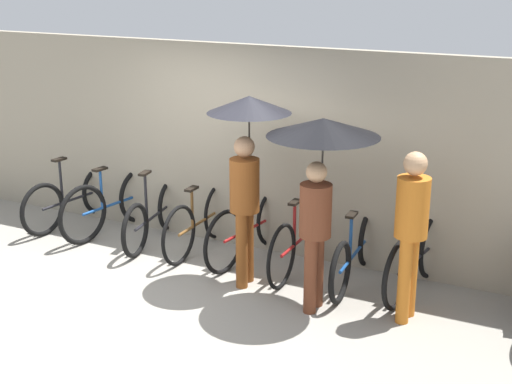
% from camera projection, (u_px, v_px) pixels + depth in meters
% --- Properties ---
extents(ground_plane, '(30.00, 30.00, 0.00)m').
position_uv_depth(ground_plane, '(160.00, 300.00, 7.51)').
color(ground_plane, gray).
extents(back_wall, '(13.94, 0.12, 2.50)m').
position_uv_depth(back_wall, '(240.00, 147.00, 8.67)').
color(back_wall, gray).
rests_on(back_wall, ground).
extents(parked_bicycle_0, '(0.44, 1.75, 1.01)m').
position_uv_depth(parked_bicycle_0, '(73.00, 198.00, 9.61)').
color(parked_bicycle_0, black).
rests_on(parked_bicycle_0, ground).
extents(parked_bicycle_1, '(0.47, 1.77, 1.08)m').
position_uv_depth(parked_bicycle_1, '(113.00, 203.00, 9.31)').
color(parked_bicycle_1, black).
rests_on(parked_bicycle_1, ground).
extents(parked_bicycle_2, '(0.47, 1.67, 1.10)m').
position_uv_depth(parked_bicycle_2, '(153.00, 215.00, 8.99)').
color(parked_bicycle_2, black).
rests_on(parked_bicycle_2, ground).
extents(parked_bicycle_3, '(0.44, 1.70, 1.04)m').
position_uv_depth(parked_bicycle_3, '(200.00, 221.00, 8.72)').
color(parked_bicycle_3, black).
rests_on(parked_bicycle_3, ground).
extents(parked_bicycle_4, '(0.44, 1.79, 1.03)m').
position_uv_depth(parked_bicycle_4, '(251.00, 227.00, 8.47)').
color(parked_bicycle_4, black).
rests_on(parked_bicycle_4, ground).
extents(parked_bicycle_5, '(0.44, 1.81, 1.01)m').
position_uv_depth(parked_bicycle_5, '(301.00, 238.00, 8.16)').
color(parked_bicycle_5, black).
rests_on(parked_bicycle_5, ground).
extents(parked_bicycle_6, '(0.44, 1.75, 1.03)m').
position_uv_depth(parked_bicycle_6, '(355.00, 252.00, 7.84)').
color(parked_bicycle_6, black).
rests_on(parked_bicycle_6, ground).
extents(parked_bicycle_7, '(0.44, 1.70, 1.01)m').
position_uv_depth(parked_bicycle_7, '(417.00, 258.00, 7.59)').
color(parked_bicycle_7, black).
rests_on(parked_bicycle_7, ground).
extents(pedestrian_leading, '(0.90, 0.90, 2.07)m').
position_uv_depth(pedestrian_leading, '(247.00, 144.00, 7.49)').
color(pedestrian_leading, brown).
rests_on(pedestrian_leading, ground).
extents(pedestrian_center, '(1.12, 1.12, 1.96)m').
position_uv_depth(pedestrian_center, '(321.00, 156.00, 6.92)').
color(pedestrian_center, brown).
rests_on(pedestrian_center, ground).
extents(pedestrian_trailing, '(0.32, 0.32, 1.72)m').
position_uv_depth(pedestrian_trailing, '(411.00, 223.00, 6.81)').
color(pedestrian_trailing, '#C66B1E').
rests_on(pedestrian_trailing, ground).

